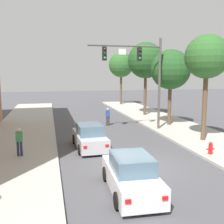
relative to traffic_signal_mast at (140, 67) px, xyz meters
The scene contains 12 objects.
ground_plane 10.28m from the traffic_signal_mast, 109.29° to the right, with size 120.00×120.00×0.00m, color #4C4C51.
sidewalk_left 13.60m from the traffic_signal_mast, 138.57° to the right, with size 5.00×60.00×0.15m, color #B2AFA8.
traffic_signal_mast is the anchor object (origin of this frame).
car_lead_silver 7.84m from the traffic_signal_mast, 139.52° to the right, with size 1.94×4.29×1.60m.
car_following_white 12.56m from the traffic_signal_mast, 110.92° to the right, with size 1.98×4.31×1.60m.
pedestrian_sidewalk_left_walker 11.29m from the traffic_signal_mast, 149.61° to the right, with size 0.36×0.22×1.64m.
pedestrian_crossing_road 5.70m from the traffic_signal_mast, 124.82° to the left, with size 0.36×0.22×1.64m.
fire_hydrant 9.08m from the traffic_signal_mast, 76.90° to the right, with size 0.48×0.24×0.72m.
street_tree_nearest 5.45m from the traffic_signal_mast, 53.79° to the right, with size 2.99×2.99×7.28m.
street_tree_second 3.62m from the traffic_signal_mast, 22.79° to the left, with size 3.55×3.55×6.77m.
street_tree_third 8.17m from the traffic_signal_mast, 66.59° to the left, with size 3.95×3.95×8.04m.
street_tree_farthest 18.34m from the traffic_signal_mast, 79.60° to the left, with size 3.67×3.67×7.73m.
Camera 1 is at (-4.40, -12.50, 4.83)m, focal length 42.83 mm.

